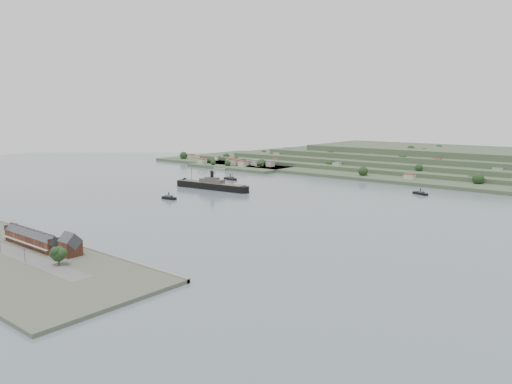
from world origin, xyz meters
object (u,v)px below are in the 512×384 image
Objects in this scene: gabled_building at (70,245)px; steamship at (209,185)px; terrace_row at (32,238)px; tugboat at (169,198)px; fig_tree at (58,254)px.

gabled_building is 0.14× the size of steamship.
tugboat is at bearing 112.11° from terrace_row.
terrace_row is 3.40× the size of tugboat.
steamship reaches higher than gabled_building.
fig_tree is (132.76, -247.65, 4.11)m from steamship.
fig_tree is at bearing -56.61° from tugboat.
tugboat is (15.63, -69.91, -2.66)m from steamship.
terrace_row is at bearing -173.88° from gabled_building.
terrace_row is 0.56× the size of steamship.
gabled_building is 0.86× the size of tugboat.
terrace_row reaches higher than tugboat.
steamship is 6.10× the size of tugboat.
fig_tree is at bearing -11.32° from terrace_row.
gabled_building is (37.50, 4.02, 1.34)m from terrace_row.
steamship is at bearing 117.43° from gabled_building.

